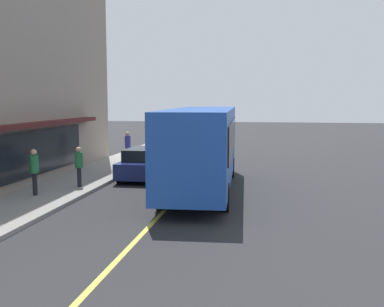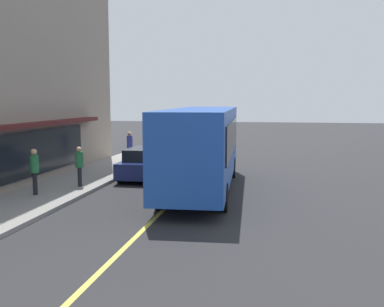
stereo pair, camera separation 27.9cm
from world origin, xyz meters
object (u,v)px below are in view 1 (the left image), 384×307
car_navy (144,164)px  pedestrian_waiting (128,144)px  pedestrian_by_curb (79,163)px  bus (202,145)px  pedestrian_mid_block (34,167)px

car_navy → pedestrian_waiting: (4.25, 2.18, 0.53)m
car_navy → pedestrian_by_curb: 3.87m
car_navy → pedestrian_by_curb: (-3.29, 1.99, 0.44)m
bus → car_navy: (2.55, 3.25, -1.24)m
pedestrian_by_curb → bus: bearing=-82.1°
pedestrian_waiting → bus: bearing=-141.4°
bus → car_navy: 4.32m
pedestrian_mid_block → pedestrian_waiting: pedestrian_waiting is taller
pedestrian_by_curb → car_navy: bearing=-31.2°
bus → car_navy: bus is taller
bus → pedestrian_waiting: size_ratio=6.07×
bus → pedestrian_mid_block: size_ratio=6.18×
car_navy → pedestrian_by_curb: size_ratio=2.50×
pedestrian_mid_block → pedestrian_by_curb: 2.22m
car_navy → pedestrian_by_curb: bearing=148.8°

